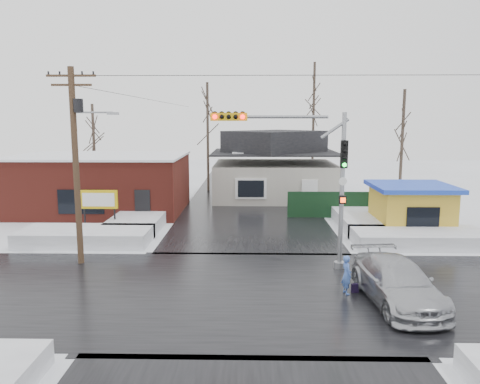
{
  "coord_description": "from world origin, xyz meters",
  "views": [
    {
      "loc": [
        -0.08,
        -17.51,
        6.73
      ],
      "look_at": [
        -0.58,
        6.15,
        3.0
      ],
      "focal_mm": 35.0,
      "sensor_mm": 36.0,
      "label": 1
    }
  ],
  "objects_px": {
    "traffic_signal": "(307,169)",
    "marquee_sign": "(99,201)",
    "pedestrian": "(347,275)",
    "car": "(397,283)",
    "utility_pole": "(77,155)",
    "kiosk": "(411,208)"
  },
  "relations": [
    {
      "from": "utility_pole",
      "to": "pedestrian",
      "type": "distance_m",
      "value": 12.91
    },
    {
      "from": "utility_pole",
      "to": "kiosk",
      "type": "distance_m",
      "value": 18.95
    },
    {
      "from": "traffic_signal",
      "to": "pedestrian",
      "type": "xyz_separation_m",
      "value": [
        1.23,
        -3.11,
        -3.78
      ]
    },
    {
      "from": "utility_pole",
      "to": "car",
      "type": "height_order",
      "value": "utility_pole"
    },
    {
      "from": "traffic_signal",
      "to": "car",
      "type": "xyz_separation_m",
      "value": [
        2.89,
        -3.99,
        -3.76
      ]
    },
    {
      "from": "utility_pole",
      "to": "traffic_signal",
      "type": "bearing_deg",
      "value": -2.95
    },
    {
      "from": "traffic_signal",
      "to": "marquee_sign",
      "type": "xyz_separation_m",
      "value": [
        -11.43,
        6.53,
        -2.62
      ]
    },
    {
      "from": "marquee_sign",
      "to": "car",
      "type": "height_order",
      "value": "marquee_sign"
    },
    {
      "from": "marquee_sign",
      "to": "kiosk",
      "type": "relative_size",
      "value": 0.55
    },
    {
      "from": "utility_pole",
      "to": "kiosk",
      "type": "height_order",
      "value": "utility_pole"
    },
    {
      "from": "pedestrian",
      "to": "car",
      "type": "distance_m",
      "value": 1.88
    },
    {
      "from": "traffic_signal",
      "to": "pedestrian",
      "type": "distance_m",
      "value": 5.05
    },
    {
      "from": "kiosk",
      "to": "pedestrian",
      "type": "distance_m",
      "value": 11.72
    },
    {
      "from": "traffic_signal",
      "to": "marquee_sign",
      "type": "relative_size",
      "value": 2.75
    },
    {
      "from": "marquee_sign",
      "to": "kiosk",
      "type": "distance_m",
      "value": 18.51
    },
    {
      "from": "traffic_signal",
      "to": "marquee_sign",
      "type": "bearing_deg",
      "value": 150.28
    },
    {
      "from": "kiosk",
      "to": "car",
      "type": "bearing_deg",
      "value": -110.75
    },
    {
      "from": "traffic_signal",
      "to": "utility_pole",
      "type": "relative_size",
      "value": 0.78
    },
    {
      "from": "utility_pole",
      "to": "car",
      "type": "relative_size",
      "value": 1.67
    },
    {
      "from": "utility_pole",
      "to": "pedestrian",
      "type": "relative_size",
      "value": 5.92
    },
    {
      "from": "pedestrian",
      "to": "car",
      "type": "relative_size",
      "value": 0.28
    },
    {
      "from": "traffic_signal",
      "to": "utility_pole",
      "type": "bearing_deg",
      "value": 177.05
    }
  ]
}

